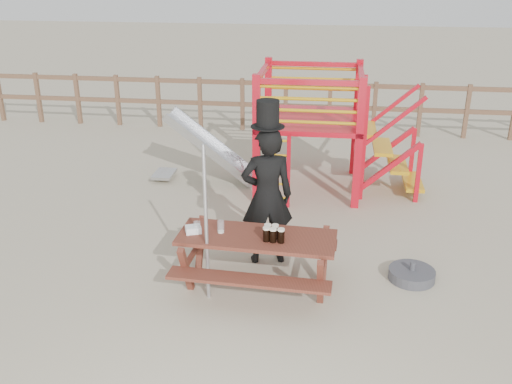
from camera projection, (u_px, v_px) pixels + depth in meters
name	position (u px, v px, depth m)	size (l,w,h in m)	color
ground	(275.00, 296.00, 6.77)	(60.00, 60.00, 0.00)	tan
back_fence	(308.00, 101.00, 12.91)	(15.09, 0.09, 1.20)	brown
playground_fort	(305.00, 127.00, 9.63)	(4.71, 1.84, 2.10)	red
picnic_table	(257.00, 256.00, 6.77)	(1.91, 1.36, 0.72)	maroon
man_with_hat	(267.00, 193.00, 7.23)	(0.76, 0.59, 2.16)	black
metal_pole	(206.00, 225.00, 6.40)	(0.04, 0.04, 1.90)	#B2B2B7
parasol_base	(412.00, 274.00, 7.11)	(0.57, 0.57, 0.24)	#3E3E44
paper_bag	(193.00, 229.00, 6.73)	(0.18, 0.14, 0.08)	white
stout_pints	(273.00, 233.00, 6.53)	(0.25, 0.18, 0.17)	black
empty_glasses	(209.00, 228.00, 6.71)	(0.35, 0.14, 0.15)	silver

